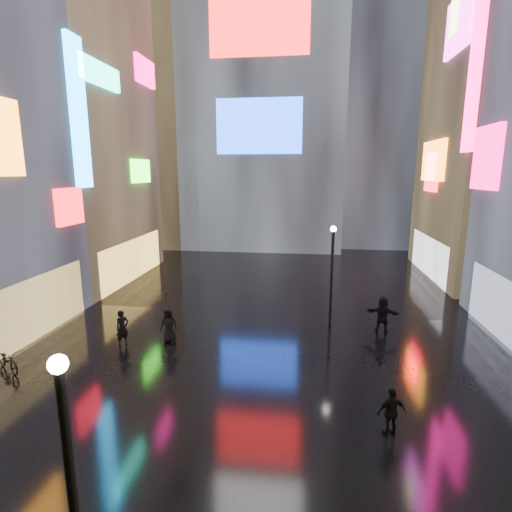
% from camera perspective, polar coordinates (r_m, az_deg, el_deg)
% --- Properties ---
extents(ground, '(140.00, 140.00, 0.00)m').
position_cam_1_polar(ground, '(22.95, 2.63, -8.13)').
color(ground, black).
rests_on(ground, ground).
extents(building_left_far, '(10.28, 12.00, 22.00)m').
position_cam_1_polar(building_left_far, '(32.86, -26.37, 16.20)').
color(building_left_far, black).
rests_on(building_left_far, ground).
extents(tower_main, '(16.00, 14.20, 42.00)m').
position_cam_1_polar(tower_main, '(47.55, 1.63, 28.00)').
color(tower_main, black).
rests_on(tower_main, ground).
extents(tower_flank_right, '(12.00, 12.00, 34.00)m').
position_cam_1_polar(tower_flank_right, '(48.88, 17.17, 22.23)').
color(tower_flank_right, black).
rests_on(tower_flank_right, ground).
extents(tower_flank_left, '(10.00, 10.00, 26.00)m').
position_cam_1_polar(tower_flank_left, '(46.53, -13.02, 18.00)').
color(tower_flank_left, black).
rests_on(tower_flank_left, ground).
extents(lamp_near, '(0.30, 0.30, 5.20)m').
position_cam_1_polar(lamp_near, '(7.98, -24.87, -27.51)').
color(lamp_near, black).
rests_on(lamp_near, ground).
extents(lamp_far, '(0.30, 0.30, 5.20)m').
position_cam_1_polar(lamp_far, '(20.89, 10.78, -1.91)').
color(lamp_far, black).
rests_on(lamp_far, ground).
extents(pedestrian_3, '(0.98, 0.64, 1.54)m').
position_cam_1_polar(pedestrian_3, '(13.57, 18.80, -20.34)').
color(pedestrian_3, black).
rests_on(pedestrian_3, ground).
extents(pedestrian_4, '(0.84, 0.56, 1.68)m').
position_cam_1_polar(pedestrian_4, '(19.38, -12.33, -9.63)').
color(pedestrian_4, black).
rests_on(pedestrian_4, ground).
extents(pedestrian_5, '(1.77, 0.90, 1.83)m').
position_cam_1_polar(pedestrian_5, '(21.01, 17.63, -7.98)').
color(pedestrian_5, black).
rests_on(pedestrian_5, ground).
extents(pedestrian_6, '(0.70, 0.73, 1.67)m').
position_cam_1_polar(pedestrian_6, '(19.60, -18.53, -9.74)').
color(pedestrian_6, black).
rests_on(pedestrian_6, ground).
extents(umbrella_2, '(1.25, 1.26, 0.89)m').
position_cam_1_polar(umbrella_2, '(18.96, -12.51, -6.02)').
color(umbrella_2, black).
rests_on(umbrella_2, pedestrian_4).
extents(bicycle, '(1.82, 1.39, 0.92)m').
position_cam_1_polar(bicycle, '(19.34, -31.93, -12.52)').
color(bicycle, black).
rests_on(bicycle, ground).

